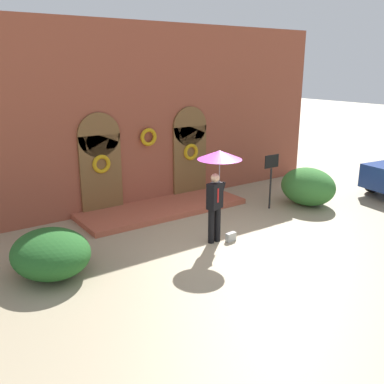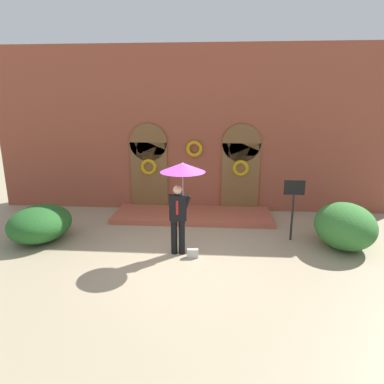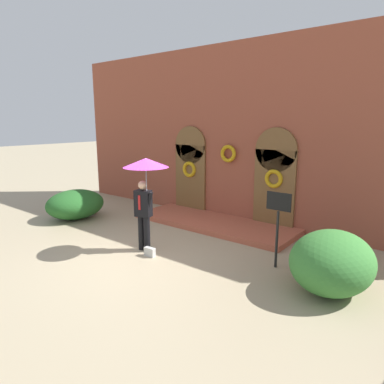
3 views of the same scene
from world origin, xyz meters
name	(u,v)px [view 3 (image 3 of 3)]	position (x,y,z in m)	size (l,w,h in m)	color
ground_plane	(142,255)	(0.00, 0.00, 0.00)	(80.00, 80.00, 0.00)	tan
building_facade	(234,138)	(0.00, 4.15, 2.68)	(14.00, 2.30, 5.60)	brown
person_with_umbrella	(145,176)	(-0.07, 0.24, 1.91)	(1.10, 1.10, 2.36)	black
handbag	(150,252)	(0.22, 0.04, 0.11)	(0.28, 0.12, 0.22)	#B7B7B2
sign_post	(278,217)	(2.89, 1.35, 1.16)	(0.56, 0.06, 1.72)	black
shrub_left	(75,204)	(-4.11, 0.85, 0.48)	(1.64, 1.96, 0.97)	#235B23
shrub_right	(332,262)	(4.19, 0.97, 0.60)	(1.54, 1.83, 1.20)	#387A33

